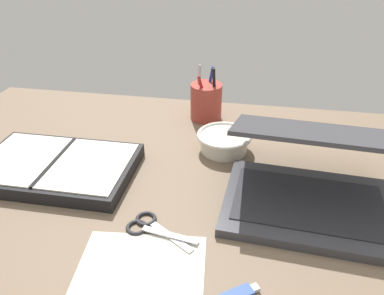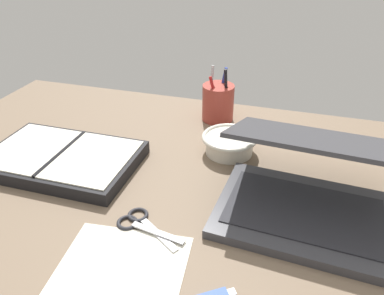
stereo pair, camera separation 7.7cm
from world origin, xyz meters
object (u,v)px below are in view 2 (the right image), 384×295
object	(u,v)px
planner	(62,158)
laptop	(308,188)
pen_cup	(218,102)
bowl	(229,143)
scissors	(139,222)

from	to	relation	value
planner	laptop	bearing A→B (deg)	-0.54
pen_cup	bowl	bearing A→B (deg)	-67.82
laptop	scissors	size ratio (longest dim) A/B	2.46
planner	scissors	xyz separation A→B (cm)	(24.31, -13.14, -1.24)
planner	scissors	distance (cm)	27.67
pen_cup	planner	world-z (taller)	pen_cup
pen_cup	planner	xyz separation A→B (cm)	(-28.07, -32.34, -3.51)
planner	scissors	size ratio (longest dim) A/B	2.47
bowl	pen_cup	world-z (taller)	pen_cup
bowl	scissors	bearing A→B (deg)	-109.76
scissors	bowl	bearing A→B (deg)	91.98
bowl	pen_cup	bearing A→B (deg)	112.18
scissors	planner	bearing A→B (deg)	173.35
laptop	bowl	distance (cm)	24.46
scissors	laptop	bearing A→B (deg)	45.82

